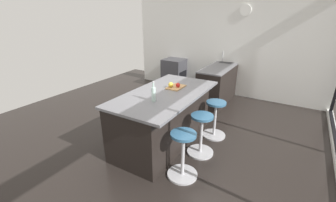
% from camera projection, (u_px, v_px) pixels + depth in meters
% --- Properties ---
extents(ground_plane, '(7.79, 7.79, 0.00)m').
position_uv_depth(ground_plane, '(168.00, 137.00, 4.29)').
color(ground_plane, black).
extents(interior_partition_left, '(0.15, 5.41, 2.96)m').
position_uv_depth(interior_partition_left, '(224.00, 40.00, 6.12)').
color(interior_partition_left, silver).
rests_on(interior_partition_left, ground_plane).
extents(sink_cabinet, '(2.34, 0.60, 1.20)m').
position_uv_depth(sink_cabinet, '(223.00, 80.00, 6.15)').
color(sink_cabinet, black).
rests_on(sink_cabinet, ground_plane).
extents(oven_range, '(0.60, 0.61, 0.89)m').
position_uv_depth(oven_range, '(174.00, 74.00, 6.88)').
color(oven_range, '#38383D').
rests_on(oven_range, ground_plane).
extents(kitchen_island, '(2.07, 1.10, 0.96)m').
position_uv_depth(kitchen_island, '(163.00, 117.00, 3.98)').
color(kitchen_island, black).
rests_on(kitchen_island, ground_plane).
extents(stool_by_window, '(0.44, 0.44, 0.70)m').
position_uv_depth(stool_by_window, '(215.00, 120.00, 4.21)').
color(stool_by_window, '#B7B7BC').
rests_on(stool_by_window, ground_plane).
extents(stool_middle, '(0.44, 0.44, 0.70)m').
position_uv_depth(stool_middle, '(201.00, 136.00, 3.69)').
color(stool_middle, '#B7B7BC').
rests_on(stool_middle, ground_plane).
extents(stool_near_camera, '(0.44, 0.44, 0.70)m').
position_uv_depth(stool_near_camera, '(183.00, 156.00, 3.17)').
color(stool_near_camera, '#B7B7BC').
rests_on(stool_near_camera, ground_plane).
extents(cutting_board, '(0.36, 0.24, 0.02)m').
position_uv_depth(cutting_board, '(176.00, 87.00, 4.02)').
color(cutting_board, tan).
rests_on(cutting_board, kitchen_island).
extents(apple_red, '(0.08, 0.08, 0.08)m').
position_uv_depth(apple_red, '(178.00, 85.00, 3.97)').
color(apple_red, red).
rests_on(apple_red, cutting_board).
extents(apple_yellow, '(0.09, 0.09, 0.09)m').
position_uv_depth(apple_yellow, '(171.00, 85.00, 3.97)').
color(apple_yellow, gold).
rests_on(apple_yellow, cutting_board).
extents(water_bottle, '(0.06, 0.06, 0.31)m').
position_uv_depth(water_bottle, '(154.00, 94.00, 3.37)').
color(water_bottle, silver).
rests_on(water_bottle, kitchen_island).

